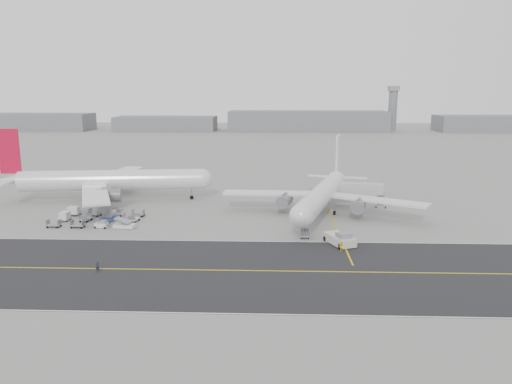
{
  "coord_description": "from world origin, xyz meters",
  "views": [
    {
      "loc": [
        16.82,
        -93.74,
        28.47
      ],
      "look_at": [
        12.94,
        12.0,
        6.76
      ],
      "focal_mm": 35.0,
      "sensor_mm": 36.0,
      "label": 1
    }
  ],
  "objects_px": {
    "control_tower": "(393,108)",
    "ground_crew_a": "(98,267)",
    "airliner_a": "(106,180)",
    "jet_bridge": "(353,190)",
    "pushback_tug": "(340,239)",
    "airliner_b": "(323,194)",
    "ground_crew_b": "(341,247)"
  },
  "relations": [
    {
      "from": "airliner_a",
      "to": "pushback_tug",
      "type": "xyz_separation_m",
      "value": [
        55.96,
        -35.55,
        -4.39
      ]
    },
    {
      "from": "airliner_b",
      "to": "ground_crew_b",
      "type": "relative_size",
      "value": 25.75
    },
    {
      "from": "airliner_b",
      "to": "jet_bridge",
      "type": "distance_m",
      "value": 11.82
    },
    {
      "from": "control_tower",
      "to": "ground_crew_a",
      "type": "xyz_separation_m",
      "value": [
        -111.18,
        -284.33,
        -15.4
      ]
    },
    {
      "from": "control_tower",
      "to": "ground_crew_a",
      "type": "height_order",
      "value": "control_tower"
    },
    {
      "from": "control_tower",
      "to": "ground_crew_b",
      "type": "distance_m",
      "value": 282.3
    },
    {
      "from": "control_tower",
      "to": "airliner_b",
      "type": "xyz_separation_m",
      "value": [
        -71.86,
        -245.19,
        -11.42
      ]
    },
    {
      "from": "jet_bridge",
      "to": "ground_crew_b",
      "type": "xyz_separation_m",
      "value": [
        -7.54,
        -35.97,
        -3.31
      ]
    },
    {
      "from": "control_tower",
      "to": "jet_bridge",
      "type": "height_order",
      "value": "control_tower"
    },
    {
      "from": "pushback_tug",
      "to": "ground_crew_b",
      "type": "distance_m",
      "value": 4.31
    },
    {
      "from": "airliner_a",
      "to": "ground_crew_b",
      "type": "relative_size",
      "value": 29.82
    },
    {
      "from": "airliner_b",
      "to": "jet_bridge",
      "type": "relative_size",
      "value": 2.91
    },
    {
      "from": "control_tower",
      "to": "ground_crew_a",
      "type": "distance_m",
      "value": 305.68
    },
    {
      "from": "pushback_tug",
      "to": "jet_bridge",
      "type": "height_order",
      "value": "jet_bridge"
    },
    {
      "from": "control_tower",
      "to": "airliner_a",
      "type": "xyz_separation_m",
      "value": [
        -126.7,
        -232.92,
        -10.79
      ]
    },
    {
      "from": "airliner_a",
      "to": "ground_crew_a",
      "type": "bearing_deg",
      "value": -170.15
    },
    {
      "from": "airliner_a",
      "to": "jet_bridge",
      "type": "relative_size",
      "value": 3.37
    },
    {
      "from": "control_tower",
      "to": "jet_bridge",
      "type": "bearing_deg",
      "value": -105.02
    },
    {
      "from": "pushback_tug",
      "to": "ground_crew_b",
      "type": "height_order",
      "value": "pushback_tug"
    },
    {
      "from": "ground_crew_a",
      "to": "airliner_a",
      "type": "bearing_deg",
      "value": 100.98
    },
    {
      "from": "airliner_a",
      "to": "airliner_b",
      "type": "relative_size",
      "value": 1.16
    },
    {
      "from": "control_tower",
      "to": "ground_crew_b",
      "type": "bearing_deg",
      "value": -104.61
    },
    {
      "from": "airliner_b",
      "to": "ground_crew_b",
      "type": "xyz_separation_m",
      "value": [
        0.77,
        -27.59,
        -3.92
      ]
    },
    {
      "from": "control_tower",
      "to": "ground_crew_a",
      "type": "bearing_deg",
      "value": -111.36
    },
    {
      "from": "control_tower",
      "to": "airliner_b",
      "type": "height_order",
      "value": "control_tower"
    },
    {
      "from": "control_tower",
      "to": "pushback_tug",
      "type": "relative_size",
      "value": 3.46
    },
    {
      "from": "ground_crew_b",
      "to": "jet_bridge",
      "type": "bearing_deg",
      "value": -120.47
    },
    {
      "from": "ground_crew_a",
      "to": "ground_crew_b",
      "type": "height_order",
      "value": "ground_crew_b"
    },
    {
      "from": "control_tower",
      "to": "airliner_b",
      "type": "relative_size",
      "value": 0.66
    },
    {
      "from": "ground_crew_a",
      "to": "ground_crew_b",
      "type": "xyz_separation_m",
      "value": [
        40.09,
        11.55,
        0.07
      ]
    },
    {
      "from": "control_tower",
      "to": "jet_bridge",
      "type": "distance_m",
      "value": 245.48
    },
    {
      "from": "ground_crew_b",
      "to": "airliner_a",
      "type": "bearing_deg",
      "value": -54.25
    }
  ]
}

